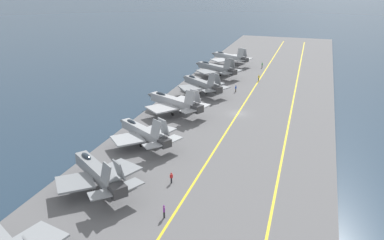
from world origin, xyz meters
TOP-DOWN VIEW (x-y plane):
  - ground_plane at (0.00, 0.00)m, footprint 2000.00×2000.00m
  - carrier_deck at (0.00, 0.00)m, footprint 221.54×40.28m
  - deck_stripe_foul_line at (0.00, -11.08)m, footprint 199.34×4.95m
  - deck_stripe_centerline at (0.00, 0.00)m, footprint 199.38×0.36m
  - parked_jet_second at (-37.93, 12.50)m, footprint 12.97×14.67m
  - parked_jet_third at (-21.39, 12.80)m, footprint 12.61×14.85m
  - parked_jet_fourth at (-4.14, 13.37)m, footprint 13.33×16.31m
  - parked_jet_fifth at (12.33, 12.05)m, footprint 13.11×14.88m
  - parked_jet_sixth at (30.22, 12.97)m, footprint 12.83×15.97m
  - parked_jet_seventh at (46.56, 12.40)m, footprint 13.82×15.32m
  - crew_red_vest at (-33.16, 3.15)m, footprint 0.46×0.41m
  - crew_purple_vest at (-41.81, 0.91)m, footprint 0.45×0.38m
  - crew_green_vest at (45.32, 1.47)m, footprint 0.28×0.39m
  - crew_blue_vest at (16.31, 3.92)m, footprint 0.44×0.37m
  - crew_yellow_vest at (28.83, -0.04)m, footprint 0.46×0.43m

SIDE VIEW (x-z plane):
  - ground_plane at x=0.00m, z-range 0.00..0.00m
  - carrier_deck at x=0.00m, z-range 0.00..0.40m
  - deck_stripe_foul_line at x=0.00m, z-range 0.40..0.41m
  - deck_stripe_centerline at x=0.00m, z-range 0.40..0.41m
  - crew_red_vest at x=-33.16m, z-range 0.48..2.17m
  - crew_blue_vest at x=16.31m, z-range 0.49..2.21m
  - crew_green_vest at x=45.32m, z-range 0.49..2.24m
  - crew_purple_vest at x=-41.81m, z-range 0.49..2.32m
  - crew_yellow_vest at x=28.83m, z-range 0.49..2.32m
  - parked_jet_third at x=-21.39m, z-range -0.32..5.85m
  - parked_jet_sixth at x=30.22m, z-range -0.10..5.96m
  - parked_jet_fifth at x=12.33m, z-range -0.15..6.03m
  - parked_jet_seventh at x=46.56m, z-range -0.04..6.01m
  - parked_jet_fourth at x=-4.14m, z-range -0.13..6.22m
  - parked_jet_second at x=-37.93m, z-range 0.00..6.24m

